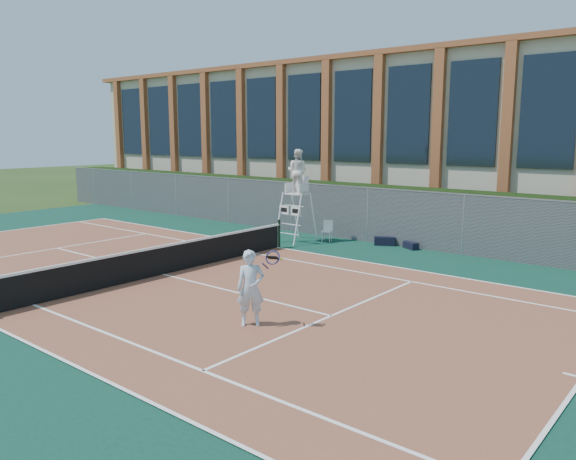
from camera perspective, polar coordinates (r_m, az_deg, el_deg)
The scene contains 12 objects.
ground at distance 17.95m, azimuth -12.60°, elevation -4.51°, with size 120.00×120.00×0.00m, color #233814.
apron at distance 18.56m, azimuth -10.17°, elevation -3.94°, with size 36.00×20.00×0.01m, color #0C3528.
tennis_court at distance 17.95m, azimuth -12.60°, elevation -4.44°, with size 23.77×10.97×0.02m, color brown.
tennis_net at distance 17.83m, azimuth -12.66°, elevation -2.83°, with size 0.10×11.30×1.10m.
fence at distance 24.06m, azimuth 4.02°, elevation 1.94°, with size 40.00×0.06×2.20m, color #595E60, non-canonical shape.
hedge at distance 25.04m, azimuth 5.61°, elevation 2.22°, with size 40.00×1.40×2.20m, color black.
building at distance 31.74m, azimuth 13.83°, elevation 9.07°, with size 45.00×10.60×8.22m.
umpire_chair at distance 22.65m, azimuth 0.96°, elevation 5.75°, with size 1.06×1.63×3.80m.
plastic_chair at distance 23.05m, azimuth 4.04°, elevation 0.11°, with size 0.50×0.51×0.85m.
sports_bag_near at distance 22.45m, azimuth 9.79°, elevation -1.10°, with size 0.81×0.32×0.34m, color black.
sports_bag_far at distance 21.96m, azimuth 12.36°, elevation -1.53°, with size 0.67×0.29×0.27m, color black.
tennis_player at distance 12.77m, azimuth -3.80°, elevation -5.88°, with size 1.02×0.82×1.75m.
Camera 1 is at (13.80, -10.64, 4.32)m, focal length 35.00 mm.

